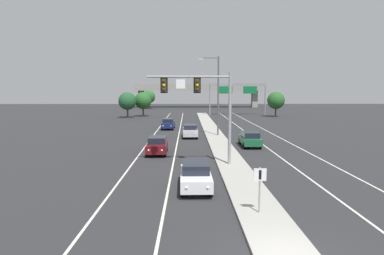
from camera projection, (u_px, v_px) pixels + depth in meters
name	position (u px, v px, depth m)	size (l,w,h in m)	color
median_island	(227.00, 156.00, 29.67)	(2.40, 110.00, 0.15)	#9E9B93
lane_stripe_oncoming_center	(177.00, 144.00, 36.57)	(0.14, 100.00, 0.01)	silver
lane_stripe_receding_center	(262.00, 144.00, 36.69)	(0.14, 100.00, 0.01)	silver
edge_stripe_left	(147.00, 144.00, 36.53)	(0.14, 100.00, 0.01)	silver
edge_stripe_right	(292.00, 144.00, 36.73)	(0.14, 100.00, 0.01)	silver
overhead_signal_mast	(204.00, 98.00, 25.78)	(6.48, 0.44, 7.20)	gray
median_sign_post	(260.00, 183.00, 15.74)	(0.60, 0.10, 2.20)	gray
street_lamp_median	(216.00, 91.00, 42.48)	(2.58, 0.28, 10.00)	#4C4C51
car_oncoming_white	(196.00, 175.00, 20.20)	(1.86, 4.49, 1.58)	silver
car_oncoming_darkred	(157.00, 145.00, 31.27)	(1.86, 4.49, 1.58)	#5B0F14
car_oncoming_silver	(190.00, 131.00, 42.05)	(1.88, 4.49, 1.58)	#B7B7BC
car_oncoming_navy	(168.00, 124.00, 50.87)	(1.91, 4.50, 1.58)	#141E4C
car_receding_green	(250.00, 139.00, 35.17)	(1.84, 4.48, 1.58)	#195633
highway_sign_gantry	(238.00, 89.00, 78.05)	(13.28, 0.42, 7.50)	gray
overpass_bridge	(198.00, 90.00, 112.86)	(42.40, 6.40, 7.65)	gray
tree_far_left_a	(149.00, 97.00, 104.33)	(3.91, 3.91, 5.65)	#4C3823
tree_far_left_c	(127.00, 101.00, 70.68)	(3.76, 3.76, 5.44)	#4C3823
tree_far_right_b	(276.00, 100.00, 73.47)	(3.81, 3.81, 5.52)	#4C3823
tree_far_left_b	(143.00, 101.00, 74.33)	(3.76, 3.76, 5.45)	#4C3823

